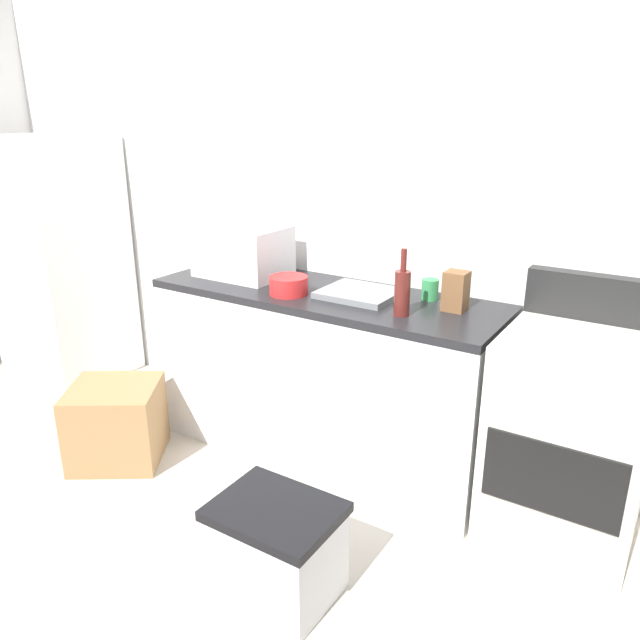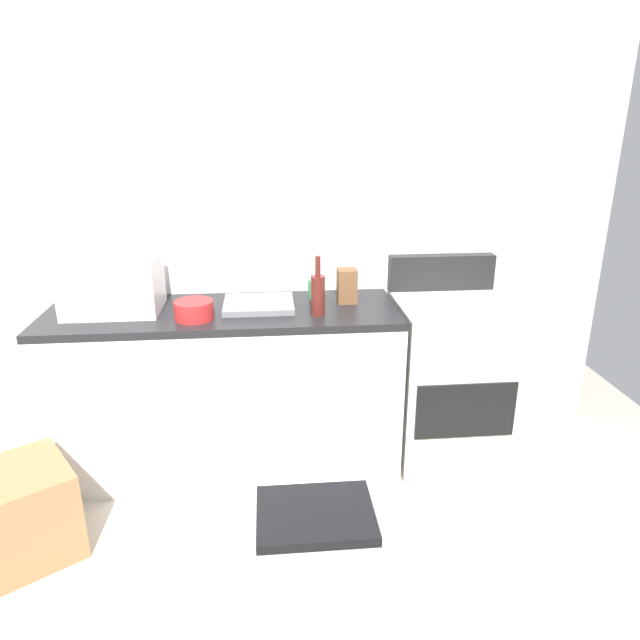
{
  "view_description": "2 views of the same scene",
  "coord_description": "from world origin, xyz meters",
  "px_view_note": "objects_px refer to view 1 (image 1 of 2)",
  "views": [
    {
      "loc": [
        1.85,
        -1.27,
        1.76
      ],
      "look_at": [
        0.42,
        0.96,
        0.84
      ],
      "focal_mm": 34.24,
      "sensor_mm": 36.0,
      "label": 1
    },
    {
      "loc": [
        0.54,
        -1.62,
        1.83
      ],
      "look_at": [
        0.78,
        0.94,
        0.92
      ],
      "focal_mm": 32.17,
      "sensor_mm": 36.0,
      "label": 2
    }
  ],
  "objects_px": {
    "stove_oven": "(570,435)",
    "cardboard_box_large": "(116,423)",
    "refrigerator": "(61,260)",
    "microwave": "(243,251)",
    "mixing_bowl": "(289,285)",
    "knife_block": "(456,291)",
    "coffee_mug": "(430,289)",
    "wine_bottle": "(402,291)",
    "storage_bin": "(277,549)"
  },
  "relations": [
    {
      "from": "refrigerator",
      "to": "cardboard_box_large",
      "type": "relative_size",
      "value": 3.63
    },
    {
      "from": "wine_bottle",
      "to": "mixing_bowl",
      "type": "xyz_separation_m",
      "value": [
        -0.61,
        -0.0,
        -0.06
      ]
    },
    {
      "from": "coffee_mug",
      "to": "knife_block",
      "type": "bearing_deg",
      "value": -29.56
    },
    {
      "from": "refrigerator",
      "to": "cardboard_box_large",
      "type": "height_order",
      "value": "refrigerator"
    },
    {
      "from": "stove_oven",
      "to": "storage_bin",
      "type": "relative_size",
      "value": 2.39
    },
    {
      "from": "wine_bottle",
      "to": "knife_block",
      "type": "bearing_deg",
      "value": 48.66
    },
    {
      "from": "refrigerator",
      "to": "mixing_bowl",
      "type": "distance_m",
      "value": 1.93
    },
    {
      "from": "microwave",
      "to": "mixing_bowl",
      "type": "distance_m",
      "value": 0.45
    },
    {
      "from": "wine_bottle",
      "to": "refrigerator",
      "type": "bearing_deg",
      "value": 178.26
    },
    {
      "from": "microwave",
      "to": "storage_bin",
      "type": "relative_size",
      "value": 1.0
    },
    {
      "from": "microwave",
      "to": "cardboard_box_large",
      "type": "distance_m",
      "value": 1.12
    },
    {
      "from": "knife_block",
      "to": "mixing_bowl",
      "type": "xyz_separation_m",
      "value": [
        -0.78,
        -0.2,
        -0.04
      ]
    },
    {
      "from": "coffee_mug",
      "to": "storage_bin",
      "type": "distance_m",
      "value": 1.36
    },
    {
      "from": "wine_bottle",
      "to": "storage_bin",
      "type": "distance_m",
      "value": 1.17
    },
    {
      "from": "knife_block",
      "to": "stove_oven",
      "type": "bearing_deg",
      "value": -6.39
    },
    {
      "from": "stove_oven",
      "to": "knife_block",
      "type": "relative_size",
      "value": 6.11
    },
    {
      "from": "refrigerator",
      "to": "storage_bin",
      "type": "bearing_deg",
      "value": -20.54
    },
    {
      "from": "stove_oven",
      "to": "coffee_mug",
      "type": "relative_size",
      "value": 11.0
    },
    {
      "from": "storage_bin",
      "to": "cardboard_box_large",
      "type": "bearing_deg",
      "value": 166.06
    },
    {
      "from": "stove_oven",
      "to": "cardboard_box_large",
      "type": "bearing_deg",
      "value": -162.64
    },
    {
      "from": "stove_oven",
      "to": "knife_block",
      "type": "bearing_deg",
      "value": 173.61
    },
    {
      "from": "wine_bottle",
      "to": "cardboard_box_large",
      "type": "distance_m",
      "value": 1.66
    },
    {
      "from": "stove_oven",
      "to": "refrigerator",
      "type": "bearing_deg",
      "value": -179.03
    },
    {
      "from": "mixing_bowl",
      "to": "wine_bottle",
      "type": "bearing_deg",
      "value": 0.23
    },
    {
      "from": "stove_oven",
      "to": "mixing_bowl",
      "type": "bearing_deg",
      "value": -174.3
    },
    {
      "from": "cardboard_box_large",
      "to": "stove_oven",
      "type": "bearing_deg",
      "value": 17.36
    },
    {
      "from": "stove_oven",
      "to": "cardboard_box_large",
      "type": "height_order",
      "value": "stove_oven"
    },
    {
      "from": "refrigerator",
      "to": "microwave",
      "type": "height_order",
      "value": "refrigerator"
    },
    {
      "from": "stove_oven",
      "to": "mixing_bowl",
      "type": "relative_size",
      "value": 5.79
    },
    {
      "from": "cardboard_box_large",
      "to": "wine_bottle",
      "type": "bearing_deg",
      "value": 21.09
    },
    {
      "from": "refrigerator",
      "to": "microwave",
      "type": "xyz_separation_m",
      "value": [
        1.51,
        0.08,
        0.23
      ]
    },
    {
      "from": "refrigerator",
      "to": "mixing_bowl",
      "type": "relative_size",
      "value": 8.47
    },
    {
      "from": "microwave",
      "to": "knife_block",
      "type": "xyz_separation_m",
      "value": [
        1.19,
        0.04,
        -0.05
      ]
    },
    {
      "from": "microwave",
      "to": "knife_block",
      "type": "bearing_deg",
      "value": 1.86
    },
    {
      "from": "refrigerator",
      "to": "cardboard_box_large",
      "type": "xyz_separation_m",
      "value": [
        1.17,
        -0.6,
        -0.6
      ]
    },
    {
      "from": "knife_block",
      "to": "cardboard_box_large",
      "type": "height_order",
      "value": "knife_block"
    },
    {
      "from": "coffee_mug",
      "to": "cardboard_box_large",
      "type": "height_order",
      "value": "coffee_mug"
    },
    {
      "from": "wine_bottle",
      "to": "storage_bin",
      "type": "xyz_separation_m",
      "value": [
        -0.09,
        -0.84,
        -0.82
      ]
    },
    {
      "from": "refrigerator",
      "to": "mixing_bowl",
      "type": "height_order",
      "value": "refrigerator"
    },
    {
      "from": "wine_bottle",
      "to": "cardboard_box_large",
      "type": "height_order",
      "value": "wine_bottle"
    },
    {
      "from": "refrigerator",
      "to": "wine_bottle",
      "type": "relative_size",
      "value": 5.36
    },
    {
      "from": "knife_block",
      "to": "storage_bin",
      "type": "bearing_deg",
      "value": -104.02
    },
    {
      "from": "wine_bottle",
      "to": "cardboard_box_large",
      "type": "relative_size",
      "value": 0.68
    },
    {
      "from": "wine_bottle",
      "to": "mixing_bowl",
      "type": "distance_m",
      "value": 0.61
    },
    {
      "from": "stove_oven",
      "to": "storage_bin",
      "type": "height_order",
      "value": "stove_oven"
    },
    {
      "from": "refrigerator",
      "to": "stove_oven",
      "type": "relative_size",
      "value": 1.46
    },
    {
      "from": "microwave",
      "to": "refrigerator",
      "type": "bearing_deg",
      "value": -176.97
    },
    {
      "from": "stove_oven",
      "to": "cardboard_box_large",
      "type": "distance_m",
      "value": 2.21
    },
    {
      "from": "microwave",
      "to": "wine_bottle",
      "type": "bearing_deg",
      "value": -8.75
    },
    {
      "from": "knife_block",
      "to": "storage_bin",
      "type": "height_order",
      "value": "knife_block"
    }
  ]
}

